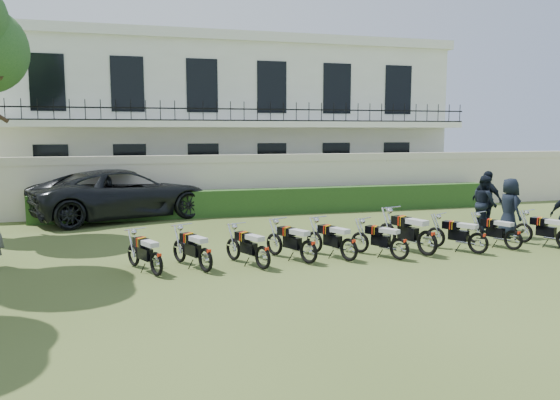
% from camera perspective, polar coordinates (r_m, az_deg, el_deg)
% --- Properties ---
extents(ground, '(100.00, 100.00, 0.00)m').
position_cam_1_polar(ground, '(14.26, 3.36, -5.84)').
color(ground, '#3C491D').
rests_on(ground, ground).
extents(perimeter_wall, '(30.00, 0.35, 2.30)m').
position_cam_1_polar(perimeter_wall, '(21.72, -3.37, 1.79)').
color(perimeter_wall, beige).
rests_on(perimeter_wall, ground).
extents(hedge, '(18.00, 0.60, 1.00)m').
position_cam_1_polar(hedge, '(21.26, -0.27, -0.14)').
color(hedge, '#214318').
rests_on(hedge, ground).
extents(building, '(20.40, 9.60, 7.40)m').
position_cam_1_polar(building, '(27.49, -6.01, 8.20)').
color(building, white).
rests_on(building, ground).
extents(motorcycle_0, '(0.83, 1.59, 0.93)m').
position_cam_1_polar(motorcycle_0, '(12.43, -12.80, -5.93)').
color(motorcycle_0, black).
rests_on(motorcycle_0, ground).
extents(motorcycle_1, '(0.85, 1.66, 0.97)m').
position_cam_1_polar(motorcycle_1, '(12.56, -7.80, -5.60)').
color(motorcycle_1, black).
rests_on(motorcycle_1, ground).
extents(motorcycle_2, '(0.85, 1.63, 0.95)m').
position_cam_1_polar(motorcycle_2, '(12.70, -1.81, -5.42)').
color(motorcycle_2, black).
rests_on(motorcycle_2, ground).
extents(motorcycle_3, '(0.93, 1.65, 0.99)m').
position_cam_1_polar(motorcycle_3, '(13.24, 3.02, -4.83)').
color(motorcycle_3, black).
rests_on(motorcycle_3, ground).
extents(motorcycle_4, '(0.88, 1.68, 0.98)m').
position_cam_1_polar(motorcycle_4, '(13.59, 7.23, -4.58)').
color(motorcycle_4, black).
rests_on(motorcycle_4, ground).
extents(motorcycle_5, '(0.98, 1.52, 0.95)m').
position_cam_1_polar(motorcycle_5, '(13.95, 12.39, -4.46)').
color(motorcycle_5, black).
rests_on(motorcycle_5, ground).
extents(motorcycle_6, '(0.88, 2.00, 1.13)m').
position_cam_1_polar(motorcycle_6, '(14.52, 15.15, -3.74)').
color(motorcycle_6, black).
rests_on(motorcycle_6, ground).
extents(motorcycle_7, '(1.00, 1.55, 0.96)m').
position_cam_1_polar(motorcycle_7, '(15.19, 20.03, -3.75)').
color(motorcycle_7, black).
rests_on(motorcycle_7, ground).
extents(motorcycle_8, '(0.78, 1.60, 0.93)m').
position_cam_1_polar(motorcycle_8, '(16.05, 23.22, -3.39)').
color(motorcycle_8, black).
rests_on(motorcycle_8, ground).
extents(suv, '(7.22, 5.04, 1.83)m').
position_cam_1_polar(suv, '(20.93, -15.93, 0.62)').
color(suv, black).
rests_on(suv, ground).
extents(officer_3, '(0.65, 0.93, 1.81)m').
position_cam_1_polar(officer_3, '(17.96, 22.85, -0.76)').
color(officer_3, black).
rests_on(officer_3, ground).
extents(officer_4, '(0.86, 1.01, 1.81)m').
position_cam_1_polar(officer_4, '(18.76, 20.61, -0.33)').
color(officer_4, black).
rests_on(officer_4, ground).
extents(officer_5, '(0.74, 1.21, 1.93)m').
position_cam_1_polar(officer_5, '(19.18, 20.82, -0.01)').
color(officer_5, black).
rests_on(officer_5, ground).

